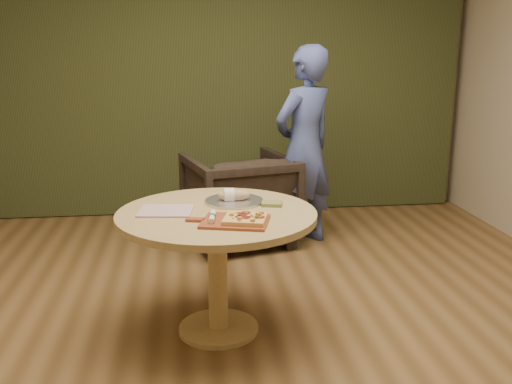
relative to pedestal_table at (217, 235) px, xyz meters
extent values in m
cube|color=brown|center=(0.23, -0.26, -0.62)|extent=(5.00, 6.00, 0.02)
cube|color=#C2B293|center=(0.23, 2.75, 0.79)|extent=(5.00, 0.02, 2.80)
cube|color=#2D3518|center=(0.23, 2.64, 0.79)|extent=(4.80, 0.14, 2.78)
cylinder|color=tan|center=(0.00, 0.00, -0.59)|extent=(0.48, 0.48, 0.03)
cylinder|color=tan|center=(0.00, 0.00, -0.25)|extent=(0.12, 0.12, 0.68)
cylinder|color=tan|center=(0.00, 0.00, 0.12)|extent=(1.15, 1.15, 0.04)
cube|color=brown|center=(0.09, -0.23, 0.15)|extent=(0.41, 0.36, 0.01)
cube|color=brown|center=(-0.13, -0.17, 0.15)|extent=(0.11, 0.07, 0.01)
cube|color=#E4B459|center=(0.14, -0.24, 0.17)|extent=(0.27, 0.27, 0.02)
cylinder|color=maroon|center=(0.12, -0.22, 0.18)|extent=(0.05, 0.05, 0.00)
cylinder|color=maroon|center=(0.10, -0.24, 0.18)|extent=(0.04, 0.04, 0.00)
cylinder|color=maroon|center=(0.15, -0.17, 0.18)|extent=(0.05, 0.05, 0.00)
cylinder|color=maroon|center=(0.14, -0.26, 0.18)|extent=(0.04, 0.04, 0.00)
cylinder|color=maroon|center=(0.22, -0.26, 0.18)|extent=(0.05, 0.05, 0.00)
cube|color=tan|center=(0.22, -0.23, 0.18)|extent=(0.02, 0.02, 0.01)
cube|color=tan|center=(0.17, -0.33, 0.18)|extent=(0.03, 0.03, 0.01)
cube|color=tan|center=(0.21, -0.28, 0.18)|extent=(0.02, 0.02, 0.01)
cube|color=tan|center=(0.21, -0.22, 0.18)|extent=(0.02, 0.02, 0.01)
cube|color=tan|center=(0.23, -0.20, 0.18)|extent=(0.03, 0.03, 0.01)
cube|color=tan|center=(0.11, -0.19, 0.18)|extent=(0.03, 0.03, 0.01)
cube|color=tan|center=(0.15, -0.21, 0.18)|extent=(0.02, 0.02, 0.01)
cube|color=tan|center=(0.11, -0.29, 0.18)|extent=(0.03, 0.03, 0.01)
cube|color=tan|center=(0.21, -0.28, 0.18)|extent=(0.03, 0.03, 0.01)
cube|color=tan|center=(0.07, -0.22, 0.18)|extent=(0.03, 0.03, 0.01)
cube|color=#256B14|center=(0.18, -0.22, 0.18)|extent=(0.01, 0.01, 0.00)
cube|color=#256B14|center=(0.19, -0.29, 0.18)|extent=(0.01, 0.01, 0.00)
cube|color=#256B14|center=(0.10, -0.26, 0.18)|extent=(0.01, 0.01, 0.00)
cube|color=#256B14|center=(0.18, -0.26, 0.18)|extent=(0.01, 0.01, 0.00)
cube|color=#256B14|center=(0.11, -0.28, 0.18)|extent=(0.01, 0.01, 0.00)
cube|color=#256B14|center=(0.07, -0.27, 0.18)|extent=(0.01, 0.01, 0.00)
cube|color=#256B14|center=(0.10, -0.17, 0.18)|extent=(0.01, 0.01, 0.00)
cube|color=#256B14|center=(0.21, -0.24, 0.18)|extent=(0.01, 0.01, 0.00)
cube|color=#256B14|center=(0.10, -0.32, 0.18)|extent=(0.01, 0.01, 0.00)
cube|color=#256B14|center=(0.22, -0.22, 0.18)|extent=(0.01, 0.01, 0.00)
cube|color=#924C66|center=(0.10, -0.31, 0.18)|extent=(0.02, 0.03, 0.00)
cube|color=#924C66|center=(0.17, -0.25, 0.18)|extent=(0.03, 0.02, 0.00)
cube|color=#924C66|center=(0.16, -0.25, 0.18)|extent=(0.03, 0.02, 0.00)
cylinder|color=#F0E7CD|center=(-0.03, -0.20, 0.17)|extent=(0.05, 0.17, 0.03)
cylinder|color=#194C26|center=(-0.03, -0.20, 0.17)|extent=(0.04, 0.03, 0.03)
cube|color=silver|center=(-0.02, -0.10, 0.17)|extent=(0.02, 0.04, 0.00)
cube|color=silver|center=(-0.29, 0.03, 0.15)|extent=(0.33, 0.29, 0.01)
cylinder|color=silver|center=(0.12, 0.19, 0.14)|extent=(0.35, 0.35, 0.01)
cylinder|color=silver|center=(0.12, 0.19, 0.15)|extent=(0.36, 0.36, 0.02)
ellipsoid|color=tan|center=(0.12, 0.19, 0.18)|extent=(0.19, 0.08, 0.07)
cylinder|color=#F0E7CD|center=(0.09, 0.19, 0.18)|extent=(0.06, 0.09, 0.09)
cube|color=#56602B|center=(0.33, 0.10, 0.15)|extent=(0.14, 0.12, 0.02)
imported|color=black|center=(0.28, 1.60, -0.18)|extent=(1.02, 0.98, 0.87)
imported|color=#435593|center=(0.82, 1.51, 0.24)|extent=(0.74, 0.68, 1.69)
camera|label=1|loc=(-0.16, -3.14, 1.06)|focal=40.00mm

